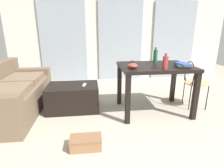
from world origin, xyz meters
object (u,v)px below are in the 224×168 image
object	(u,v)px
bowl	(133,66)
craft_table	(155,72)
wire_chair	(193,79)
tv_remote_on_table	(132,62)
tv_remote_primary	(84,85)
couch	(11,94)
scissors	(164,62)
book_stack	(183,65)
shoebox	(86,143)
coffee_table	(73,97)
bottle_far	(155,56)
bottle_near	(165,63)

from	to	relation	value
bowl	craft_table	bearing A→B (deg)	25.27
wire_chair	tv_remote_on_table	bearing A→B (deg)	168.94
craft_table	tv_remote_primary	distance (m)	1.19
couch	scissors	size ratio (longest dim) A/B	14.97
tv_remote_primary	book_stack	bearing A→B (deg)	-6.35
shoebox	craft_table	bearing A→B (deg)	38.61
coffee_table	book_stack	size ratio (longest dim) A/B	3.03
shoebox	couch	bearing A→B (deg)	137.24
craft_table	tv_remote_on_table	xyz separation A→B (m)	(-0.32, 0.29, 0.13)
bowl	wire_chair	bearing A→B (deg)	13.83
craft_table	shoebox	world-z (taller)	craft_table
wire_chair	bottle_far	xyz separation A→B (m)	(-0.67, 0.11, 0.40)
shoebox	scissors	bearing A→B (deg)	40.35
tv_remote_primary	bowl	bearing A→B (deg)	-20.62
craft_table	book_stack	xyz separation A→B (m)	(0.35, -0.19, 0.15)
wire_chair	bowl	size ratio (longest dim) A/B	5.40
bowl	tv_remote_primary	size ratio (longest dim) A/B	0.98
scissors	tv_remote_on_table	bearing A→B (deg)	179.47
bottle_far	scissors	world-z (taller)	bottle_far
shoebox	coffee_table	bearing A→B (deg)	101.35
couch	scissors	world-z (taller)	scissors
bottle_near	tv_remote_on_table	size ratio (longest dim) A/B	1.35
bowl	book_stack	bearing A→B (deg)	0.48
couch	scissors	bearing A→B (deg)	0.99
bottle_near	scissors	xyz separation A→B (m)	(0.25, 0.61, -0.09)
wire_chair	bottle_far	world-z (taller)	bottle_far
scissors	tv_remote_primary	world-z (taller)	scissors
coffee_table	bottle_near	bearing A→B (deg)	-22.50
couch	bowl	size ratio (longest dim) A/B	11.95
book_stack	tv_remote_primary	distance (m)	1.60
tv_remote_on_table	scissors	xyz separation A→B (m)	(0.59, -0.01, -0.01)
bottle_far	couch	bearing A→B (deg)	178.87
wire_chair	bowl	bearing A→B (deg)	-166.17
bottle_near	scissors	size ratio (longest dim) A/B	1.87
craft_table	tv_remote_on_table	world-z (taller)	tv_remote_on_table
couch	tv_remote_on_table	bearing A→B (deg)	1.43
craft_table	bowl	xyz separation A→B (m)	(-0.42, -0.20, 0.16)
shoebox	bowl	bearing A→B (deg)	44.88
coffee_table	bowl	distance (m)	1.20
couch	shoebox	distance (m)	1.69
wire_chair	bottle_near	size ratio (longest dim) A/B	3.61
bowl	bottle_far	bearing A→B (deg)	39.11
bowl	shoebox	size ratio (longest dim) A/B	0.41
craft_table	wire_chair	distance (m)	0.75
coffee_table	bowl	xyz separation A→B (m)	(0.93, -0.44, 0.61)
coffee_table	bottle_far	size ratio (longest dim) A/B	3.26
coffee_table	tv_remote_primary	bearing A→B (deg)	-10.92
tv_remote_on_table	scissors	size ratio (longest dim) A/B	1.39
bowl	scissors	distance (m)	0.84
tv_remote_primary	shoebox	bearing A→B (deg)	-80.20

